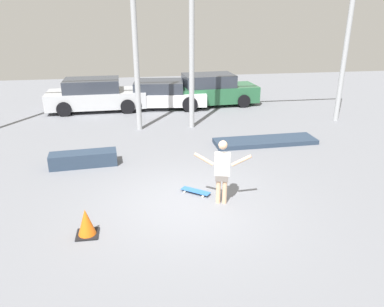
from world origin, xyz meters
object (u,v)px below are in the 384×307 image
Objects in this scene: manual_pad at (265,141)px; parked_car_green at (211,90)px; skateboard at (196,191)px; parked_car_silver at (96,95)px; grind_box at (84,159)px; parked_car_white at (161,94)px; skateboarder at (222,169)px; traffic_cone at (86,223)px.

parked_car_green is at bearing 97.65° from manual_pad.
manual_pad is 0.81× the size of parked_car_green.
parked_car_silver reaches higher than skateboard.
skateboard is 3.78m from grind_box.
skateboarder is at bearing -79.87° from parked_car_white.
grind_box is 0.55× the size of manual_pad.
parked_car_green is (2.40, 0.15, 0.09)m from parked_car_white.
skateboard is 1.23× the size of traffic_cone.
parked_car_white is at bearing 77.40° from traffic_cone.
parked_car_green is (5.24, 6.87, 0.49)m from grind_box.
skateboard is at bearing -82.99° from parked_car_white.
parked_car_white is (2.84, 6.72, 0.40)m from grind_box.
skateboarder is 0.38× the size of parked_car_white.
traffic_cone is at bearing -148.49° from skateboarder.
parked_car_green is at bearing 94.87° from skateboarder.
skateboarder is at bearing -103.79° from parked_car_green.
manual_pad is at bearing -54.65° from parked_car_white.
skateboarder is 9.62m from parked_car_white.
skateboarder reaches higher than parked_car_white.
parked_car_green is at bearing 113.58° from skateboard.
skateboard is at bearing -131.74° from manual_pad.
traffic_cone is (-2.53, -1.51, 0.23)m from skateboard.
grind_box is at bearing -179.80° from skateboard.
parked_car_silver is (-3.19, 8.95, 0.63)m from skateboard.
skateboard is 0.21× the size of manual_pad.
parked_car_green is (5.42, 0.20, 0.01)m from parked_car_silver.
skateboarder reaches higher than parked_car_silver.
parked_car_white reaches higher than traffic_cone.
skateboarder is at bearing -70.12° from parked_car_silver.
grind_box is 8.66m from parked_car_green.
traffic_cone is at bearing -96.71° from parked_car_white.
grind_box is at bearing -131.27° from parked_car_green.
grind_box is 3.82m from traffic_cone.
manual_pad is 8.36m from parked_car_silver.
manual_pad is (3.00, 3.37, 0.01)m from skateboard.
manual_pad is (2.47, 3.95, -0.82)m from skateboarder.
skateboard is 2.95m from traffic_cone.
parked_car_white is at bearing -0.49° from parked_car_silver.
traffic_cone reaches higher than manual_pad.
parked_car_silver is at bearing 137.97° from manual_pad.
skateboard is at bearing -107.61° from parked_car_green.
parked_car_silver is 10.49m from traffic_cone.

